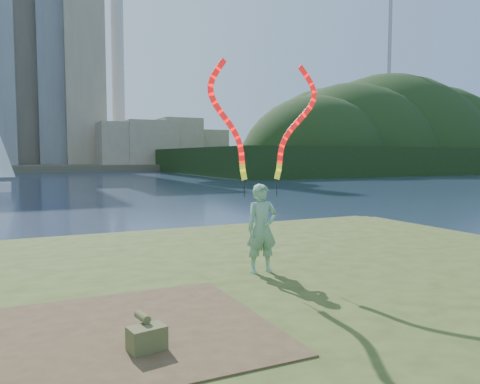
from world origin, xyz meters
TOP-DOWN VIEW (x-y plane):
  - ground at (0.00, 0.00)m, footprint 320.00×320.00m
  - grassy_knoll at (0.00, -2.30)m, footprint 20.00×18.00m
  - dirt_patch at (-2.20, -3.20)m, footprint 3.20×3.00m
  - far_shore at (0.00, 95.00)m, footprint 320.00×40.00m
  - wooded_hill at (59.57, 59.96)m, footprint 78.00×50.00m
  - woman_with_ribbons at (0.50, -1.39)m, footprint 2.01×0.41m
  - canvas_bag at (-2.13, -3.81)m, footprint 0.41×0.46m

SIDE VIEW (x-z plane):
  - ground at x=0.00m, z-range 0.00..0.00m
  - wooded_hill at x=59.57m, z-range -31.34..31.66m
  - grassy_knoll at x=0.00m, z-range -0.06..0.74m
  - far_shore at x=0.00m, z-range 0.00..1.20m
  - dirt_patch at x=-2.20m, z-range 0.80..0.82m
  - canvas_bag at x=-2.13m, z-range 0.77..1.12m
  - woman_with_ribbons at x=0.50m, z-range 0.26..4.20m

